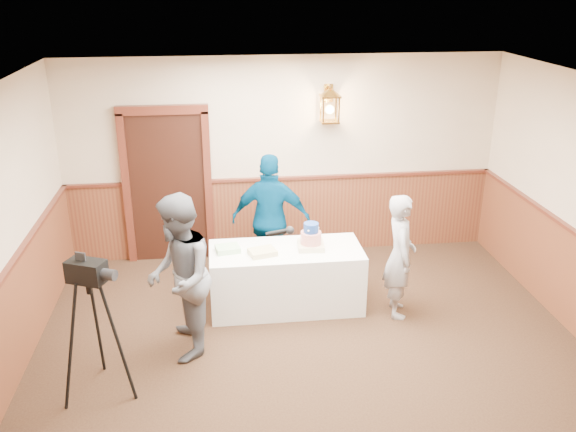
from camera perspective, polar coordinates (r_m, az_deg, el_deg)
name	(u,v)px	position (r m, az deg, el deg)	size (l,w,h in m)	color
ground	(327,405)	(5.99, 3.64, -17.22)	(7.00, 7.00, 0.00)	black
room_shell	(316,237)	(5.58, 2.62, -2.01)	(6.02, 7.02, 2.81)	#C5AE94
display_table	(286,278)	(7.35, -0.19, -5.79)	(1.80, 0.80, 0.75)	white
tiered_cake	(311,238)	(7.18, 2.16, -2.10)	(0.33, 0.33, 0.32)	beige
sheet_cake_yellow	(262,252)	(7.05, -2.41, -3.40)	(0.30, 0.23, 0.06)	#D9C481
sheet_cake_green	(228,249)	(7.16, -5.67, -3.08)	(0.27, 0.22, 0.06)	#ABEAA5
interviewer	(179,278)	(6.34, -10.14, -5.72)	(1.51, 0.88, 1.77)	slate
baker	(400,256)	(7.15, 10.43, -3.68)	(0.54, 0.36, 1.49)	#96959B
assistant_p	(271,220)	(7.77, -1.59, -0.33)	(1.01, 0.42, 1.72)	navy
tv_camera_rig	(95,336)	(6.05, -17.59, -10.62)	(0.54, 0.51, 1.40)	black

